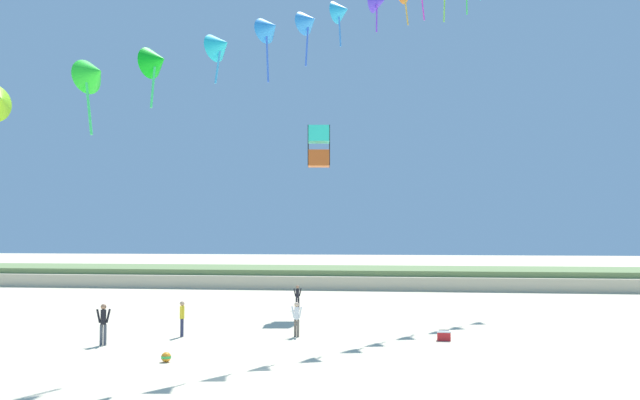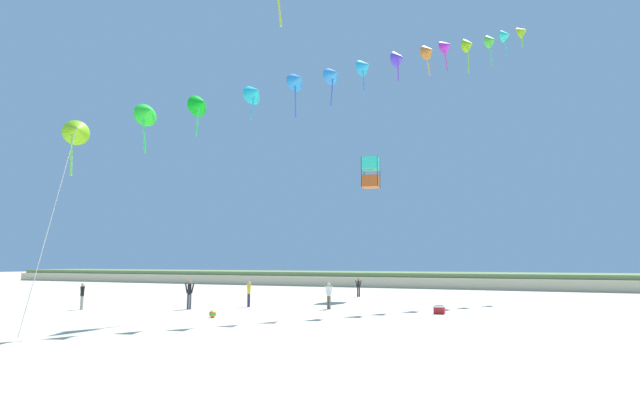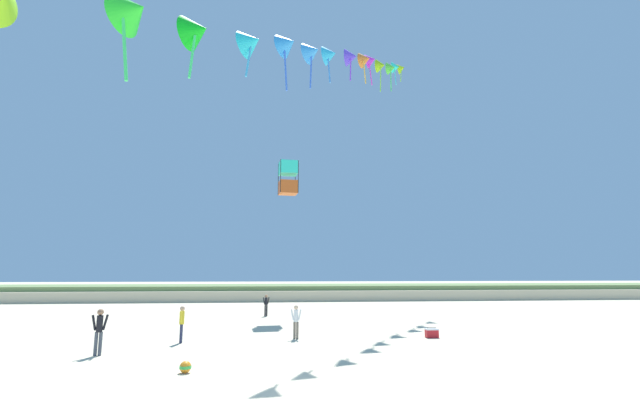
# 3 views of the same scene
# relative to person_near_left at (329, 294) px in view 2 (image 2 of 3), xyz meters

# --- Properties ---
(ground_plane) EXTENTS (240.00, 240.00, 0.00)m
(ground_plane) POSITION_rel_person_near_left_xyz_m (0.39, -8.80, -0.90)
(ground_plane) COLOR beige
(dune_ridge) EXTENTS (120.00, 10.78, 1.56)m
(dune_ridge) POSITION_rel_person_near_left_xyz_m (0.39, 29.64, -0.12)
(dune_ridge) COLOR beige
(dune_ridge) RESTS_ON ground
(person_near_left) EXTENTS (0.54, 0.22, 1.55)m
(person_near_left) POSITION_rel_person_near_left_xyz_m (0.00, 0.00, 0.00)
(person_near_left) COLOR #726656
(person_near_left) RESTS_ON ground
(person_near_right) EXTENTS (0.49, 0.31, 1.48)m
(person_near_right) POSITION_rel_person_near_left_xyz_m (-1.67, 10.48, -0.04)
(person_near_right) COLOR black
(person_near_right) RESTS_ON ground
(person_mid_center) EXTENTS (0.60, 0.23, 1.71)m
(person_mid_center) POSITION_rel_person_near_left_xyz_m (-7.59, -3.28, 0.09)
(person_mid_center) COLOR #474C56
(person_mid_center) RESTS_ON ground
(person_far_left) EXTENTS (0.22, 0.56, 1.59)m
(person_far_left) POSITION_rel_person_near_left_xyz_m (-5.11, -0.63, 0.02)
(person_far_left) COLOR #282D4C
(person_far_left) RESTS_ON ground
(person_far_right) EXTENTS (0.31, 0.52, 1.56)m
(person_far_right) POSITION_rel_person_near_left_xyz_m (-13.21, -5.94, 0.00)
(person_far_right) COLOR gray
(person_far_right) RESTS_ON ground
(kite_banner_string) EXTENTS (18.98, 34.89, 24.35)m
(kite_banner_string) POSITION_rel_person_near_left_xyz_m (2.69, 3.11, 15.06)
(kite_banner_string) COLOR #82CF18
(large_kite_low_lead) EXTENTS (1.46, 1.46, 2.39)m
(large_kite_low_lead) POSITION_rel_person_near_left_xyz_m (-0.24, 9.55, 8.89)
(large_kite_low_lead) COLOR #C7551F
(beach_cooler) EXTENTS (0.58, 0.41, 0.46)m
(beach_cooler) POSITION_rel_person_near_left_xyz_m (6.49, -0.19, -0.69)
(beach_cooler) COLOR red
(beach_cooler) RESTS_ON ground
(beach_ball) EXTENTS (0.36, 0.36, 0.36)m
(beach_ball) POSITION_rel_person_near_left_xyz_m (-3.72, -6.40, -0.72)
(beach_ball) COLOR orange
(beach_ball) RESTS_ON ground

